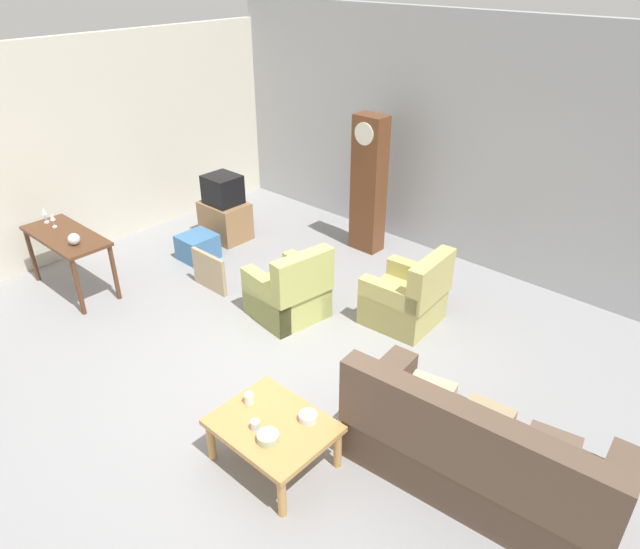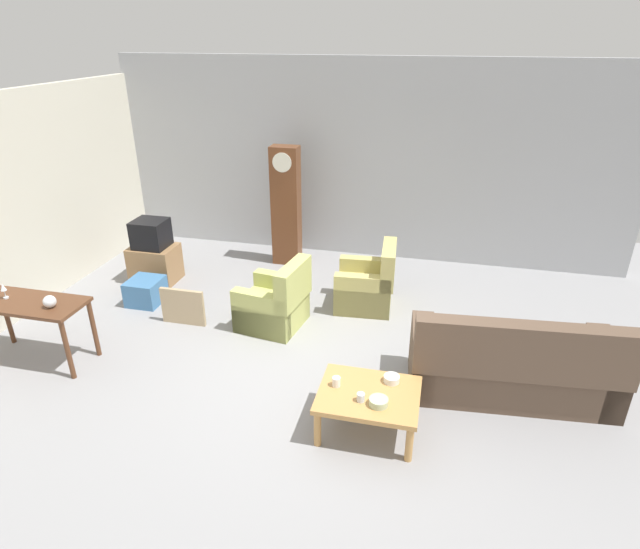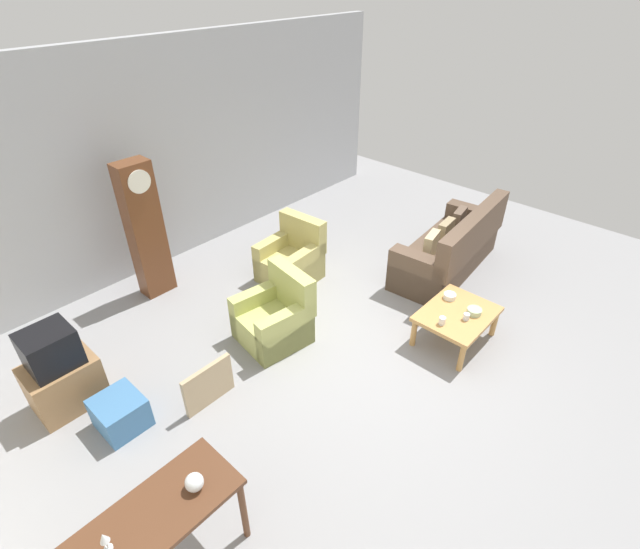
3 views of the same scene
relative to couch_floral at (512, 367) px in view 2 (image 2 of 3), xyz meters
The scene contains 19 objects.
ground_plane 2.16m from the couch_floral, behind, with size 10.40×10.40×0.00m, color gray.
garage_door_wall 4.31m from the couch_floral, 121.04° to the left, with size 8.40×0.16×3.20m, color #ADAFB5.
pegboard_wall_left 6.43m from the couch_floral, behind, with size 0.12×6.40×2.88m, color beige.
couch_floral is the anchor object (origin of this frame).
armchair_olive_near 2.97m from the couch_floral, 164.30° to the left, with size 0.90×0.87×0.92m.
armchair_olive_far 2.40m from the couch_floral, 137.53° to the left, with size 0.84×0.81×0.92m.
coffee_table_wood 1.64m from the couch_floral, 147.83° to the right, with size 0.96×0.76×0.43m.
console_table_dark 5.37m from the couch_floral, behind, with size 1.30×0.56×0.77m.
grandfather_clock 4.39m from the couch_floral, 139.40° to the left, with size 0.44×0.30×1.94m.
tv_stand_cabinet 5.36m from the couch_floral, 161.68° to the left, with size 0.68×0.52×0.56m, color #997047.
tv_crt 5.37m from the couch_floral, 161.68° to the left, with size 0.48×0.44×0.42m, color black.
framed_picture_leaning 4.10m from the couch_floral, behind, with size 0.60×0.05×0.50m, color tan.
storage_box_blue 4.96m from the couch_floral, 168.54° to the left, with size 0.45×0.48×0.36m, color teal.
glass_dome_cloche 5.04m from the couch_floral, behind, with size 0.14×0.14×0.14m, color silver.
cup_white_porcelain 1.91m from the couch_floral, 153.90° to the right, with size 0.08×0.08×0.10m, color white.
cup_blue_rimmed 1.76m from the couch_floral, 145.07° to the right, with size 0.07×0.07×0.08m, color silver.
bowl_white_stacked 1.37m from the couch_floral, 151.48° to the right, with size 0.16×0.16×0.07m, color white.
bowl_shallow_green 1.64m from the couch_floral, 141.17° to the right, with size 0.18×0.18×0.07m, color #B2C69E.
wine_glass_mid 5.67m from the couch_floral, behind, with size 0.06×0.06×0.19m.
Camera 2 is at (1.21, -4.78, 3.56)m, focal length 29.19 mm.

